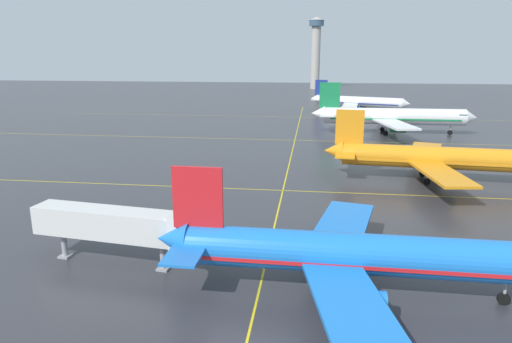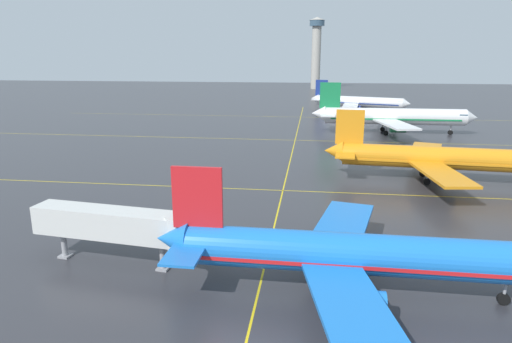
{
  "view_description": "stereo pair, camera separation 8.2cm",
  "coord_description": "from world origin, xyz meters",
  "views": [
    {
      "loc": [
        4.11,
        -24.85,
        19.54
      ],
      "look_at": [
        -3.29,
        32.67,
        4.28
      ],
      "focal_mm": 31.3,
      "sensor_mm": 36.0,
      "label": 1
    },
    {
      "loc": [
        4.19,
        -24.84,
        19.54
      ],
      "look_at": [
        -3.29,
        32.67,
        4.28
      ],
      "focal_mm": 31.3,
      "sensor_mm": 36.0,
      "label": 2
    }
  ],
  "objects": [
    {
      "name": "control_tower",
      "position": [
        4.3,
        242.56,
        23.11
      ],
      "size": [
        8.82,
        8.82,
        40.03
      ],
      "color": "#ADA89E",
      "rests_on": "ground"
    },
    {
      "name": "airliner_second_row",
      "position": [
        23.43,
        46.52,
        3.76
      ],
      "size": [
        35.39,
        30.42,
        11.0
      ],
      "color": "orange",
      "rests_on": "ground"
    },
    {
      "name": "airliner_third_row",
      "position": [
        23.68,
        90.94,
        4.33
      ],
      "size": [
        40.68,
        35.24,
        12.7
      ],
      "color": "white",
      "rests_on": "ground"
    },
    {
      "name": "airliner_far_left_stand",
      "position": [
        19.11,
        133.32,
        3.69
      ],
      "size": [
        33.78,
        28.92,
        10.81
      ],
      "color": "white",
      "rests_on": "ground"
    },
    {
      "name": "jet_bridge",
      "position": [
        -12.3,
        12.24,
        4.06
      ],
      "size": [
        17.53,
        4.98,
        5.58
      ],
      "color": "silver",
      "rests_on": "ground"
    },
    {
      "name": "taxiway_markings",
      "position": [
        0.0,
        58.52,
        0.0
      ],
      "size": [
        158.73,
        177.54,
        0.01
      ],
      "color": "yellow",
      "rests_on": "ground"
    },
    {
      "name": "airliner_front_gate",
      "position": [
        7.68,
        9.66,
        3.61
      ],
      "size": [
        33.92,
        29.36,
        10.58
      ],
      "color": "blue",
      "rests_on": "ground"
    }
  ]
}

